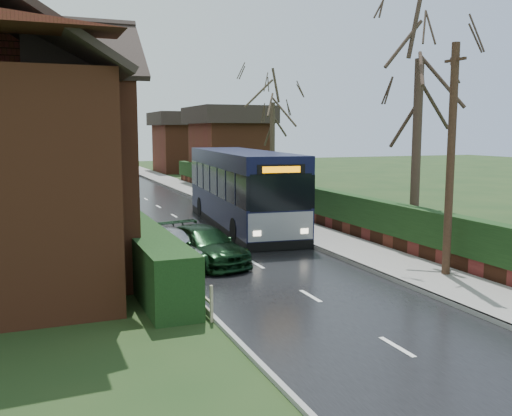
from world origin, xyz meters
name	(u,v)px	position (x,y,z in m)	size (l,w,h in m)	color
ground	(281,279)	(0.00, 0.00, 0.00)	(140.00, 140.00, 0.00)	#2C3E1A
road	(194,228)	(0.00, 10.00, 0.01)	(6.00, 100.00, 0.02)	black
pavement	(277,221)	(4.25, 10.00, 0.07)	(2.50, 100.00, 0.14)	slate
kerb_right	(255,223)	(3.05, 10.00, 0.07)	(0.12, 100.00, 0.14)	gray
kerb_left	(128,231)	(-3.05, 10.00, 0.05)	(0.12, 100.00, 0.10)	gray
front_hedge	(126,235)	(-3.90, 5.00, 0.80)	(1.20, 16.00, 1.60)	black
picket_fence	(147,243)	(-3.15, 5.00, 0.45)	(0.10, 16.00, 0.90)	gray
right_wall_hedge	(305,201)	(5.80, 10.00, 1.02)	(0.60, 50.00, 1.80)	brown
bus	(242,190)	(2.20, 9.49, 1.78)	(3.82, 12.01, 3.59)	black
car_silver	(168,246)	(-2.80, 3.09, 0.67)	(1.58, 3.93, 1.34)	#B2B2B7
car_green	(204,245)	(-1.60, 2.93, 0.63)	(1.75, 4.31, 1.25)	black
car_distant	(127,169)	(2.00, 42.38, 0.69)	(1.46, 4.18, 1.38)	black
bus_stop_sign	(308,203)	(3.20, 4.52, 1.70)	(0.16, 0.39, 2.57)	slate
telegraph_pole	(451,162)	(4.80, -1.75, 3.60)	(0.24, 0.92, 7.11)	#312016
tree_right_near	(420,45)	(6.34, 1.94, 7.60)	(4.71, 4.71, 10.18)	#33261E
tree_right_far	(273,96)	(8.20, 19.84, 6.82)	(4.73, 4.73, 9.13)	#382D21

